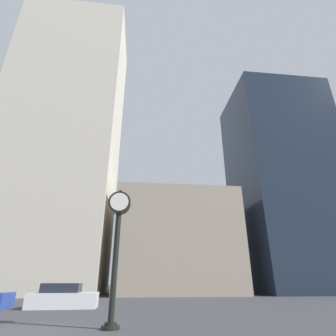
# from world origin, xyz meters

# --- Properties ---
(ground_plane) EXTENTS (200.00, 200.00, 0.00)m
(ground_plane) POSITION_xyz_m (0.00, 0.00, 0.00)
(ground_plane) COLOR #38383D
(building_tall_tower) EXTENTS (14.86, 12.00, 41.55)m
(building_tall_tower) POSITION_xyz_m (-7.80, 24.00, 20.78)
(building_tall_tower) COLOR beige
(building_tall_tower) RESTS_ON ground_plane
(building_storefront_row) EXTENTS (14.54, 12.00, 11.90)m
(building_storefront_row) POSITION_xyz_m (8.20, 24.00, 5.95)
(building_storefront_row) COLOR gray
(building_storefront_row) RESTS_ON ground_plane
(building_glass_modern) EXTENTS (13.31, 12.00, 30.03)m
(building_glass_modern) POSITION_xyz_m (24.55, 24.00, 15.01)
(building_glass_modern) COLOR #1E2838
(building_glass_modern) RESTS_ON ground_plane
(street_clock) EXTENTS (0.90, 0.65, 5.08)m
(street_clock) POSITION_xyz_m (2.64, 0.18, 3.30)
(street_clock) COLOR black
(street_clock) RESTS_ON ground_plane
(car_white) EXTENTS (4.05, 1.82, 1.40)m
(car_white) POSITION_xyz_m (-0.93, 7.88, 0.59)
(car_white) COLOR silver
(car_white) RESTS_ON ground_plane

